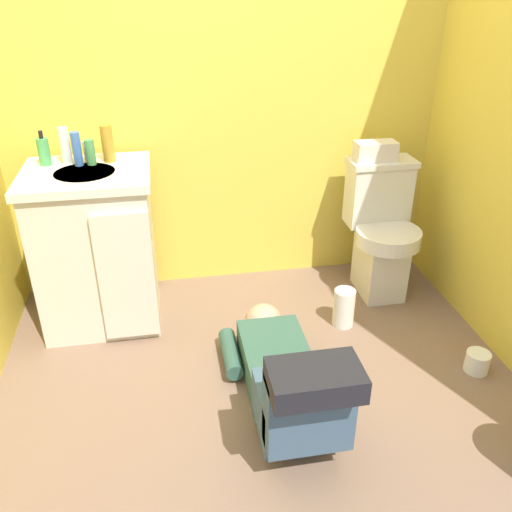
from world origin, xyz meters
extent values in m
cube|color=#7F6250|center=(0.00, 0.00, -0.02)|extent=(2.84, 2.98, 0.04)
cube|color=#E2C646|center=(0.00, 1.03, 1.20)|extent=(2.50, 0.08, 2.40)
cube|color=silver|center=(0.81, 0.65, 0.19)|extent=(0.22, 0.30, 0.38)
cylinder|color=silver|center=(0.81, 0.59, 0.38)|extent=(0.35, 0.35, 0.08)
cube|color=silver|center=(0.81, 0.78, 0.55)|extent=(0.34, 0.17, 0.34)
cube|color=silver|center=(0.81, 0.78, 0.73)|extent=(0.36, 0.19, 0.03)
cube|color=beige|center=(-0.71, 0.67, 0.39)|extent=(0.56, 0.48, 0.78)
cube|color=silver|center=(-0.71, 0.67, 0.80)|extent=(0.60, 0.52, 0.04)
cylinder|color=silver|center=(-0.71, 0.65, 0.79)|extent=(0.28, 0.28, 0.05)
cube|color=beige|center=(-0.56, 0.41, 0.37)|extent=(0.26, 0.03, 0.66)
cylinder|color=silver|center=(-0.71, 0.81, 0.87)|extent=(0.02, 0.02, 0.10)
cube|color=#33594C|center=(0.08, 0.00, 0.09)|extent=(0.29, 0.52, 0.17)
sphere|color=tan|center=(0.08, 0.33, 0.10)|extent=(0.19, 0.19, 0.19)
cube|color=#3E5A70|center=(0.08, -0.36, 0.18)|extent=(0.31, 0.28, 0.20)
cube|color=#3E5A70|center=(0.08, -0.50, 0.30)|extent=(0.31, 0.12, 0.32)
cube|color=black|center=(0.08, -0.55, 0.47)|extent=(0.31, 0.19, 0.09)
cylinder|color=#33594C|center=(-0.11, 0.16, 0.06)|extent=(0.08, 0.30, 0.08)
cube|color=silver|center=(0.77, 0.78, 0.80)|extent=(0.22, 0.11, 0.10)
cylinder|color=#47A459|center=(-0.90, 0.79, 0.89)|extent=(0.06, 0.06, 0.13)
cylinder|color=black|center=(-0.90, 0.79, 0.97)|extent=(0.02, 0.02, 0.04)
cylinder|color=white|center=(-0.80, 0.79, 0.91)|extent=(0.05, 0.05, 0.18)
cylinder|color=#3D6BBE|center=(-0.74, 0.75, 0.90)|extent=(0.04, 0.04, 0.16)
cylinder|color=#499752|center=(-0.69, 0.76, 0.88)|extent=(0.04, 0.04, 0.12)
cylinder|color=#C08C28|center=(-0.60, 0.79, 0.91)|extent=(0.06, 0.06, 0.18)
cylinder|color=white|center=(0.51, 0.37, 0.10)|extent=(0.11, 0.11, 0.21)
cylinder|color=white|center=(1.01, -0.10, 0.05)|extent=(0.11, 0.11, 0.10)
camera|label=1|loc=(-0.35, -1.85, 1.66)|focal=37.81mm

